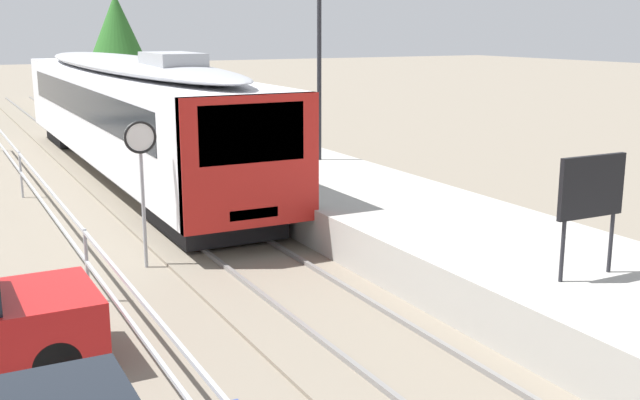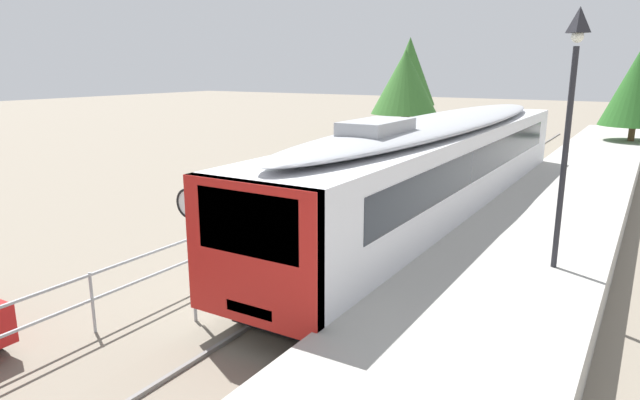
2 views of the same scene
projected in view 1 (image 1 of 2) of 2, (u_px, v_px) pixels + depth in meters
The scene contains 9 objects.
ground_plane at pixel (30, 190), 21.61m from camera, with size 160.00×160.00×0.00m, color slate.
track_rails at pixel (136, 179), 22.95m from camera, with size 3.20×60.00×0.14m.
commuter_train at pixel (127, 107), 22.97m from camera, with size 2.82×19.85×3.74m.
station_platform at pixel (237, 157), 24.31m from camera, with size 3.90×60.00×0.90m, color #A8A59E.
platform_lamp_mid_platform at pixel (319, 21), 20.36m from camera, with size 0.34×0.34×5.35m.
platform_notice_board at pixel (591, 191), 10.95m from camera, with size 1.20×0.08×1.80m.
speed_limit_sign at pixel (141, 157), 14.14m from camera, with size 0.61×0.10×2.81m.
carpark_fence at pixel (86, 249), 12.61m from camera, with size 0.06×36.06×1.25m.
tree_behind_carpark at pixel (117, 35), 42.21m from camera, with size 3.81×3.81×6.30m.
Camera 1 is at (-5.45, -0.54, 4.47)m, focal length 43.06 mm.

